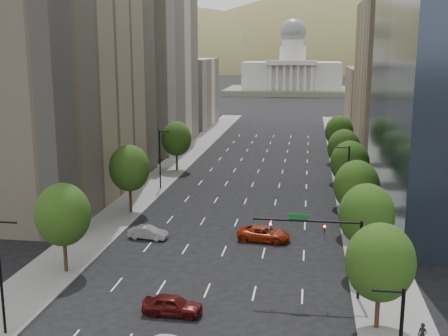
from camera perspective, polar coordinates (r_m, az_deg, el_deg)
The scene contains 24 objects.
sidewalk_left at distance 82.39m, azimuth -8.62°, elevation -2.84°, with size 6.00×200.00×0.15m, color slate.
sidewalk_right at distance 79.14m, azimuth 13.41°, elevation -3.66°, with size 6.00×200.00×0.15m, color slate.
midrise_cream_left at distance 123.66m, azimuth -7.22°, elevation 10.30°, with size 14.00×30.00×35.00m, color beige.
filler_left at distance 156.10m, azimuth -3.84°, elevation 7.58°, with size 14.00×26.00×18.00m, color beige.
parking_tan_right at distance 117.33m, azimuth 16.88°, elevation 8.57°, with size 14.00×30.00×30.00m, color #8C7759.
filler_right at distance 150.48m, azimuth 14.98°, elevation 6.65°, with size 14.00×26.00×16.00m, color #8C7759.
tree_right_0 at distance 44.22m, azimuth 15.41°, elevation -9.12°, with size 5.20×5.20×8.39m.
tree_right_1 at distance 54.47m, azimuth 14.12°, elevation -4.63°, with size 5.20×5.20×8.75m.
tree_right_2 at distance 66.06m, azimuth 13.17°, elevation -1.79°, with size 5.20×5.20×8.61m.
tree_right_3 at distance 77.69m, azimuth 12.52°, elevation 0.50°, with size 5.20×5.20×8.89m.
tree_right_4 at distance 91.50m, azimuth 11.94°, elevation 1.97°, with size 5.20×5.20×8.46m.
tree_right_5 at distance 107.23m, azimuth 11.49°, elevation 3.59°, with size 5.20×5.20×8.75m.
tree_left_0 at distance 55.15m, azimuth -15.87°, elevation -4.52°, with size 5.20×5.20×8.75m.
tree_left_1 at distance 73.18m, azimuth -9.48°, elevation -0.02°, with size 5.20×5.20×8.97m.
tree_left_2 at distance 97.85m, azimuth -4.79°, elevation 2.96°, with size 5.20×5.20×8.68m.
streetlight_rn at distance 72.99m, azimuth 12.29°, elevation -1.06°, with size 1.70×0.20×9.00m.
streetlight_ls at distance 45.13m, azimuth -21.47°, elevation -9.85°, with size 1.70×0.20×9.00m.
streetlight_ln at distance 85.45m, azimuth -6.42°, elevation 1.03°, with size 1.70×0.20×9.00m.
traffic_signal at distance 48.69m, azimuth 10.64°, elevation -7.18°, with size 9.12×0.40×7.38m.
capitol at distance 266.13m, azimuth 6.85°, elevation 9.25°, with size 60.00×40.00×35.20m.
foothills at distance 618.75m, azimuth 11.05°, elevation 6.34°, with size 720.00×413.00×263.00m.
car_maroon at distance 46.88m, azimuth -5.20°, elevation -13.54°, with size 1.95×4.85×1.65m, color #460C0B.
car_silver at distance 64.48m, azimuth -7.62°, elevation -6.43°, with size 1.53×4.40×1.45m, color #98989D.
car_red_far at distance 63.42m, azimuth 4.02°, elevation -6.59°, with size 2.68×5.81×1.61m, color #98250B.
Camera 1 is at (8.46, -16.00, 21.01)m, focal length 45.54 mm.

